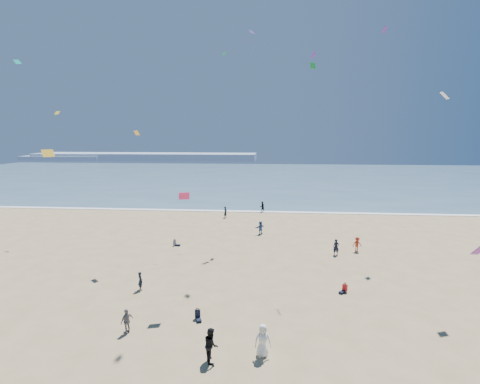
{
  "coord_description": "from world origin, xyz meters",
  "views": [
    {
      "loc": [
        3.9,
        -13.07,
        11.97
      ],
      "look_at": [
        2.0,
        8.0,
        8.77
      ],
      "focal_mm": 28.0,
      "sensor_mm": 36.0,
      "label": 1
    }
  ],
  "objects": [
    {
      "name": "ocean",
      "position": [
        0.0,
        95.0,
        0.03
      ],
      "size": [
        220.0,
        100.0,
        0.06
      ],
      "primitive_type": "cube",
      "color": "#476B84",
      "rests_on": "ground"
    },
    {
      "name": "surf_line",
      "position": [
        0.0,
        45.0,
        0.04
      ],
      "size": [
        220.0,
        1.2,
        0.08
      ],
      "primitive_type": "cube",
      "color": "white",
      "rests_on": "ground"
    },
    {
      "name": "headland_far",
      "position": [
        -60.0,
        170.0,
        1.6
      ],
      "size": [
        110.0,
        20.0,
        3.2
      ],
      "primitive_type": "cube",
      "color": "#7A8EA8",
      "rests_on": "ground"
    },
    {
      "name": "headland_near",
      "position": [
        -100.0,
        165.0,
        1.0
      ],
      "size": [
        40.0,
        14.0,
        2.0
      ],
      "primitive_type": "cube",
      "color": "#7A8EA8",
      "rests_on": "ground"
    },
    {
      "name": "standing_flyers",
      "position": [
        6.33,
        13.67,
        0.87
      ],
      "size": [
        34.44,
        51.13,
        1.93
      ],
      "color": "gray",
      "rests_on": "ground"
    },
    {
      "name": "seated_group",
      "position": [
        2.02,
        9.59,
        0.42
      ],
      "size": [
        17.24,
        29.12,
        0.84
      ],
      "color": "white",
      "rests_on": "ground"
    },
    {
      "name": "kites_aloft",
      "position": [
        8.8,
        13.44,
        14.44
      ],
      "size": [
        42.49,
        35.78,
        26.38
      ],
      "color": "white",
      "rests_on": "ground"
    }
  ]
}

